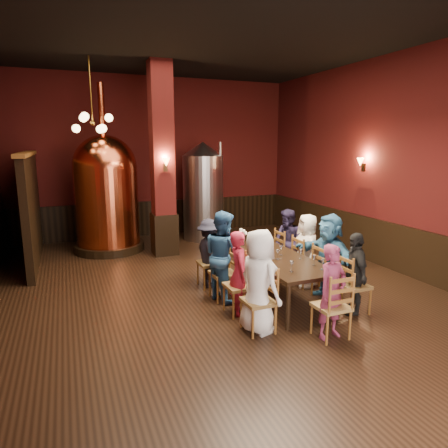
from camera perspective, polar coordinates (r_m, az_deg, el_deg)
name	(u,v)px	position (r m, az deg, el deg)	size (l,w,h in m)	color
room	(216,168)	(7.00, -1.16, 8.02)	(10.00, 10.02, 4.50)	black
wainscot_right	(386,244)	(9.42, 22.09, -2.70)	(0.08, 9.90, 1.00)	black
wainscot_back	(157,218)	(11.97, -9.50, 0.90)	(7.90, 0.08, 1.00)	black
column	(162,161)	(9.60, -8.82, 8.85)	(0.58, 0.58, 4.50)	#460F0F
partition	(32,210)	(9.89, -25.77, 1.79)	(0.22, 3.50, 2.40)	black
pendant_cluster	(93,123)	(9.48, -18.25, 13.53)	(0.90, 0.90, 1.70)	#A57226
sconce_wall	(364,164)	(9.72, 19.33, 8.08)	(0.20, 0.20, 0.36)	black
sconce_column	(165,164)	(9.31, -8.39, 8.48)	(0.20, 0.20, 0.36)	black
dining_table	(276,260)	(6.97, 7.43, -5.16)	(1.03, 2.41, 0.75)	black
chair_0	(258,301)	(5.83, 4.95, -10.88)	(0.46, 0.46, 0.92)	brown
person_0	(259,281)	(5.73, 5.00, -8.17)	(0.74, 0.48, 1.51)	white
chair_1	(239,286)	(6.39, 2.16, -8.79)	(0.46, 0.46, 0.92)	brown
person_1	(239,273)	(6.32, 2.18, -6.99)	(0.49, 0.32, 1.34)	#AF1E39
chair_2	(223,273)	(6.96, -0.11, -7.05)	(0.46, 0.46, 0.92)	brown
person_2	(223,256)	(6.87, -0.11, -4.52)	(0.76, 0.37, 1.56)	#2B5B8F
chair_3	(210,263)	(7.56, -2.05, -5.54)	(0.46, 0.46, 0.92)	brown
person_3	(210,253)	(7.51, -2.06, -4.17)	(0.84, 0.48, 1.30)	black
chair_4	(354,285)	(6.74, 18.04, -8.28)	(0.46, 0.46, 0.92)	brown
person_4	(355,273)	(6.68, 18.15, -6.68)	(0.77, 0.32, 1.32)	black
chair_5	(328,273)	(7.23, 14.60, -6.73)	(0.46, 0.46, 0.92)	brown
person_5	(329,256)	(7.15, 14.72, -4.49)	(1.40, 0.44, 1.51)	teal
chair_6	(306,262)	(7.74, 11.67, -5.37)	(0.46, 0.46, 0.92)	brown
person_6	(307,250)	(7.68, 11.74, -3.71)	(0.68, 0.44, 1.38)	white
chair_7	(288,253)	(8.28, 9.08, -4.16)	(0.46, 0.46, 0.92)	brown
person_7	(288,243)	(8.22, 9.13, -2.66)	(0.66, 0.33, 1.36)	#241D3B
chair_8	(331,306)	(5.84, 15.08, -11.25)	(0.46, 0.46, 0.92)	brown
person_8	(332,292)	(5.76, 15.19, -9.34)	(0.49, 0.32, 1.34)	#802A4A
copper_kettle	(107,192)	(10.30, -16.44, 4.40)	(1.74, 1.74, 4.06)	black
steel_vessel	(203,191)	(11.14, -3.00, 4.69)	(1.34, 1.34, 2.70)	#B2B2B7
rose_vase	(243,234)	(7.63, 2.70, -1.47)	(0.19, 0.19, 0.33)	white
wine_glass_0	(314,260)	(6.55, 12.76, -5.11)	(0.07, 0.07, 0.17)	white
wine_glass_1	(268,253)	(6.86, 6.26, -4.13)	(0.07, 0.07, 0.17)	white
wine_glass_2	(292,267)	(6.18, 9.65, -6.01)	(0.07, 0.07, 0.17)	white
wine_glass_3	(301,254)	(6.86, 10.92, -4.27)	(0.07, 0.07, 0.17)	white
wine_glass_4	(263,245)	(7.38, 5.62, -2.99)	(0.07, 0.07, 0.17)	white
wine_glass_5	(267,244)	(7.49, 6.11, -2.79)	(0.07, 0.07, 0.17)	white
wine_glass_6	(281,250)	(7.04, 8.16, -3.76)	(0.07, 0.07, 0.17)	white
wine_glass_7	(322,264)	(6.38, 13.89, -5.62)	(0.07, 0.07, 0.17)	white
wine_glass_8	(278,255)	(6.78, 7.68, -4.35)	(0.07, 0.07, 0.17)	white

